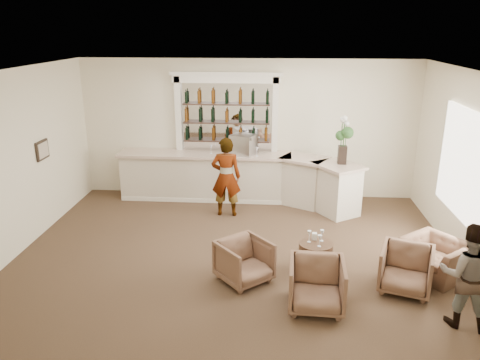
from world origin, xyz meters
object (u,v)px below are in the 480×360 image
bar_counter (239,178)px  flower_vase (343,137)px  cocktail_table (315,256)px  guest (467,275)px  armchair_center (316,285)px  sommelier (226,177)px  armchair_right (406,269)px  espresso_machine (243,144)px  armchair_left (244,261)px  armchair_far (436,258)px

bar_counter → flower_vase: bearing=-13.3°
cocktail_table → guest: 2.44m
cocktail_table → bar_counter: bearing=115.8°
armchair_center → flower_vase: 4.16m
flower_vase → sommelier: bearing=-172.2°
bar_counter → cocktail_table: size_ratio=9.86×
armchair_center → flower_vase: (0.80, 3.85, 1.36)m
bar_counter → armchair_center: size_ratio=6.90×
armchair_right → espresso_machine: (-2.85, 3.87, 1.01)m
guest → armchair_left: bearing=-0.1°
sommelier → armchair_center: sommelier is taller
guest → espresso_machine: bearing=-37.6°
armchair_left → armchair_far: (3.19, 0.45, -0.04)m
bar_counter → espresso_machine: bearing=46.3°
armchair_left → espresso_machine: 3.93m
bar_counter → guest: bearing=-53.0°
cocktail_table → armchair_left: size_ratio=0.75×
guest → armchair_center: guest is taller
cocktail_table → armchair_right: size_ratio=0.73×
armchair_right → guest: bearing=-37.7°
bar_counter → flower_vase: size_ratio=5.43×
armchair_left → espresso_machine: (-0.29, 3.79, 1.02)m
sommelier → armchair_right: size_ratio=2.21×
cocktail_table → flower_vase: size_ratio=0.55×
bar_counter → flower_vase: 2.62m
armchair_far → flower_vase: flower_vase is taller
bar_counter → espresso_machine: size_ratio=10.80×
cocktail_table → armchair_left: bearing=-158.6°
cocktail_table → armchair_center: (-0.08, -1.16, 0.13)m
sommelier → armchair_far: bearing=147.1°
flower_vase → armchair_right: bearing=-78.8°
sommelier → armchair_center: (1.71, -3.50, -0.50)m
guest → sommelier: bearing=-28.7°
sommelier → armchair_far: sommelier is taller
armchair_left → bar_counter: bearing=54.8°
guest → flower_vase: 4.37m
sommelier → armchair_right: bearing=136.5°
armchair_far → flower_vase: 3.31m
armchair_right → flower_vase: bearing=120.0°
sommelier → armchair_right: (3.15, -2.90, -0.52)m
sommelier → armchair_right: 4.31m
espresso_machine → flower_vase: flower_vase is taller
cocktail_table → flower_vase: flower_vase is taller
guest → espresso_machine: size_ratio=2.89×
espresso_machine → flower_vase: bearing=7.1°
sommelier → armchair_left: bearing=101.0°
armchair_far → espresso_machine: (-3.48, 3.34, 1.06)m
sommelier → flower_vase: bearing=-173.1°
bar_counter → armchair_right: (2.93, -3.78, -0.21)m
armchair_left → armchair_right: bearing=-42.9°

